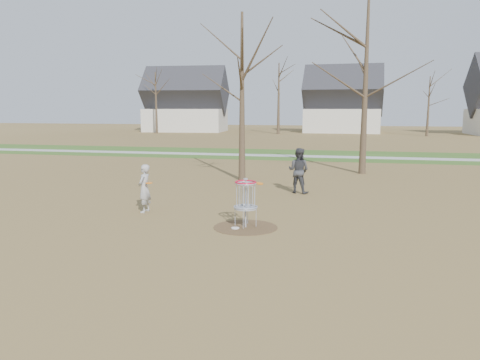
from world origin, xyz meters
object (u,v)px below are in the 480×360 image
player_standing (144,188)px  disc_golf_basket (246,195)px  player_throwing (299,171)px  disc_grounded (235,228)px

player_standing → disc_golf_basket: bearing=73.8°
player_throwing → disc_golf_basket: (-0.89, -5.73, 0.03)m
player_throwing → disc_grounded: player_throwing is taller
player_standing → player_throwing: 6.35m
player_throwing → disc_golf_basket: size_ratio=1.31×
player_standing → disc_golf_basket: player_standing is taller
player_throwing → disc_grounded: size_ratio=8.06×
player_throwing → disc_grounded: bearing=96.0°
disc_grounded → disc_golf_basket: 0.95m
player_standing → disc_golf_basket: 3.75m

